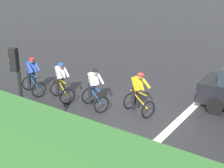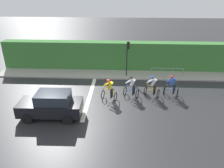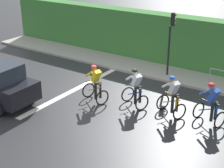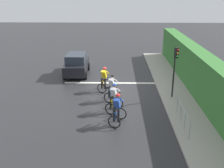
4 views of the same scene
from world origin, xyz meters
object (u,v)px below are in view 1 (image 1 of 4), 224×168
Objects in this scene: cyclist_lead at (33,76)px; traffic_light_near_crossing at (18,87)px; cyclist_fourth at (138,94)px; cyclist_second at (61,82)px; cyclist_mid at (94,89)px.

traffic_light_near_crossing is at bearing -135.85° from cyclist_lead.
traffic_light_near_crossing reaches higher than cyclist_fourth.
traffic_light_near_crossing reaches higher than cyclist_second.
cyclist_fourth is at bearing -17.08° from traffic_light_near_crossing.
cyclist_second is 1.62m from cyclist_mid.
cyclist_mid is at bearing 108.72° from cyclist_fourth.
cyclist_second is (0.19, -1.51, 0.00)m from cyclist_lead.
cyclist_fourth is (0.71, -3.28, 0.00)m from cyclist_second.
cyclist_mid is 0.50× the size of traffic_light_near_crossing.
cyclist_fourth is 4.86m from traffic_light_near_crossing.
cyclist_second is 1.00× the size of cyclist_fourth.
cyclist_mid and cyclist_fourth have the same top height.
cyclist_lead is 0.50× the size of traffic_light_near_crossing.
cyclist_lead is at bearing 44.15° from traffic_light_near_crossing.
cyclist_lead is 1.00× the size of cyclist_fourth.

